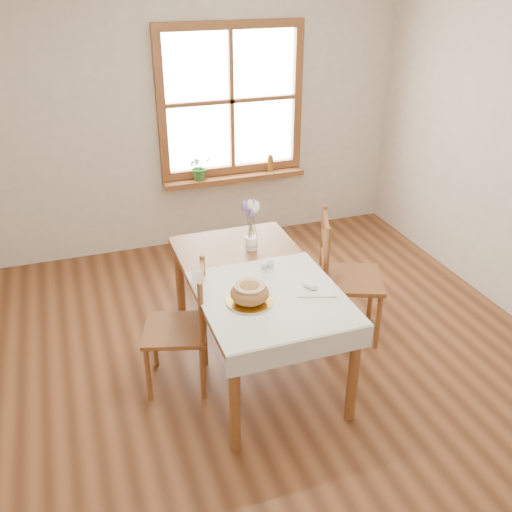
{
  "coord_description": "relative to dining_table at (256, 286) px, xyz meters",
  "views": [
    {
      "loc": [
        -1.12,
        -2.91,
        2.68
      ],
      "look_at": [
        0.0,
        0.3,
        0.9
      ],
      "focal_mm": 40.0,
      "sensor_mm": 36.0,
      "label": 1
    }
  ],
  "objects": [
    {
      "name": "flower_vase",
      "position": [
        0.1,
        0.37,
        0.13
      ],
      "size": [
        0.09,
        0.09,
        0.1
      ],
      "primitive_type": "cylinder",
      "rotation": [
        0.0,
        0.0,
        -0.06
      ],
      "color": "white",
      "rests_on": "dining_table"
    },
    {
      "name": "eggs",
      "position": [
        0.3,
        -0.32,
        0.13
      ],
      "size": [
        0.24,
        0.23,
        0.04
      ],
      "primitive_type": null,
      "rotation": [
        0.0,
        0.0,
        -0.33
      ],
      "color": "white",
      "rests_on": "egg_napkin"
    },
    {
      "name": "bread_plate",
      "position": [
        -0.16,
        -0.33,
        0.1
      ],
      "size": [
        0.35,
        0.35,
        0.02
      ],
      "primitive_type": "cylinder",
      "rotation": [
        0.0,
        0.0,
        -0.28
      ],
      "color": "white",
      "rests_on": "table_linen"
    },
    {
      "name": "window",
      "position": [
        0.5,
        2.17,
        0.79
      ],
      "size": [
        1.46,
        0.08,
        1.46
      ],
      "color": "brown",
      "rests_on": "ground"
    },
    {
      "name": "salt_shaker",
      "position": [
        0.12,
        0.03,
        0.14
      ],
      "size": [
        0.05,
        0.05,
        0.08
      ],
      "primitive_type": "cylinder",
      "rotation": [
        0.0,
        0.0,
        0.1
      ],
      "color": "white",
      "rests_on": "table_linen"
    },
    {
      "name": "amber_bottle",
      "position": [
        0.89,
        2.1,
        0.14
      ],
      "size": [
        0.08,
        0.08,
        0.18
      ],
      "primitive_type": "cylinder",
      "rotation": [
        0.0,
        0.0,
        -0.32
      ],
      "color": "#995C1C",
      "rests_on": "window_sill"
    },
    {
      "name": "dining_table",
      "position": [
        0.0,
        0.0,
        0.0
      ],
      "size": [
        0.9,
        1.6,
        0.75
      ],
      "color": "brown",
      "rests_on": "ground"
    },
    {
      "name": "window_sill",
      "position": [
        0.5,
        2.1,
        0.03
      ],
      "size": [
        1.46,
        0.2,
        0.05
      ],
      "color": "brown",
      "rests_on": "ground"
    },
    {
      "name": "lavender_bouquet",
      "position": [
        0.1,
        0.37,
        0.33
      ],
      "size": [
        0.16,
        0.16,
        0.29
      ],
      "primitive_type": null,
      "color": "#695394",
      "rests_on": "flower_vase"
    },
    {
      "name": "table_linen",
      "position": [
        0.0,
        -0.3,
        0.09
      ],
      "size": [
        0.91,
        0.99,
        0.01
      ],
      "primitive_type": "cube",
      "color": "silver",
      "rests_on": "dining_table"
    },
    {
      "name": "pepper_shaker",
      "position": [
        0.07,
        0.02,
        0.14
      ],
      "size": [
        0.06,
        0.06,
        0.08
      ],
      "primitive_type": "cylinder",
      "rotation": [
        0.0,
        0.0,
        0.37
      ],
      "color": "white",
      "rests_on": "table_linen"
    },
    {
      "name": "potted_plant",
      "position": [
        0.14,
        2.1,
        0.15
      ],
      "size": [
        0.26,
        0.28,
        0.2
      ],
      "primitive_type": "imported",
      "rotation": [
        0.0,
        0.0,
        0.17
      ],
      "color": "#31732E",
      "rests_on": "window_sill"
    },
    {
      "name": "room_walls",
      "position": [
        0.0,
        -0.3,
        1.04
      ],
      "size": [
        4.6,
        5.1,
        2.65
      ],
      "color": "beige",
      "rests_on": "ground"
    },
    {
      "name": "chair_left",
      "position": [
        -0.58,
        -0.01,
        -0.21
      ],
      "size": [
        0.55,
        0.54,
        0.91
      ],
      "primitive_type": null,
      "rotation": [
        0.0,
        0.0,
        -1.86
      ],
      "color": "brown",
      "rests_on": "ground"
    },
    {
      "name": "bread_loaf",
      "position": [
        -0.16,
        -0.33,
        0.18
      ],
      "size": [
        0.24,
        0.24,
        0.13
      ],
      "primitive_type": "ellipsoid",
      "color": "#AD7C3D",
      "rests_on": "bread_plate"
    },
    {
      "name": "ground",
      "position": [
        0.0,
        -0.3,
        -0.66
      ],
      "size": [
        5.0,
        5.0,
        0.0
      ],
      "primitive_type": "plane",
      "color": "brown",
      "rests_on": "ground"
    },
    {
      "name": "egg_napkin",
      "position": [
        0.3,
        -0.32,
        0.1
      ],
      "size": [
        0.31,
        0.28,
        0.01
      ],
      "primitive_type": "cube",
      "rotation": [
        0.0,
        0.0,
        -0.33
      ],
      "color": "silver",
      "rests_on": "table_linen"
    },
    {
      "name": "chair_right",
      "position": [
        0.82,
        0.13,
        -0.16
      ],
      "size": [
        0.64,
        0.62,
        1.01
      ],
      "primitive_type": null,
      "rotation": [
        0.0,
        0.0,
        1.19
      ],
      "color": "brown",
      "rests_on": "ground"
    }
  ]
}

